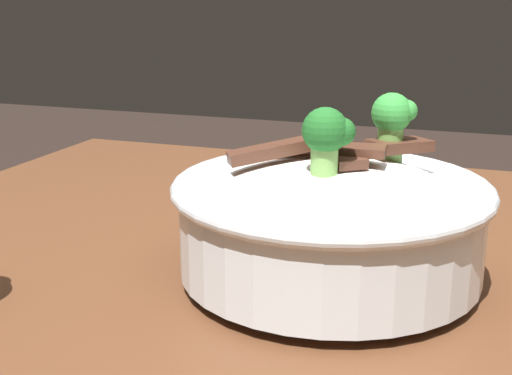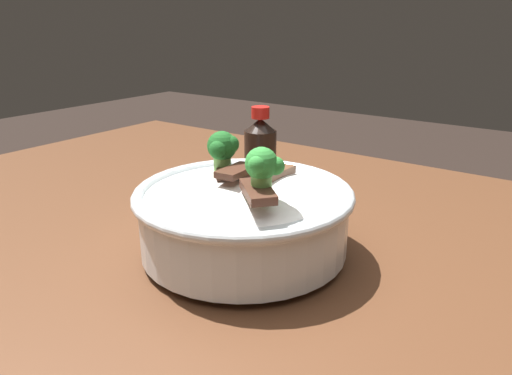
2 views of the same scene
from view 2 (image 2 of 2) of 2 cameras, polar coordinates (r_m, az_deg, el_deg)
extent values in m
cube|color=#56331E|center=(0.53, -21.77, -11.94)|extent=(1.18, 1.00, 0.04)
cube|color=#56331E|center=(1.29, -10.83, -12.16)|extent=(0.08, 0.08, 0.78)
cylinder|color=silver|center=(0.52, -1.44, -7.62)|extent=(0.10, 0.10, 0.01)
cylinder|color=silver|center=(0.50, -1.47, -4.04)|extent=(0.22, 0.22, 0.06)
torus|color=silver|center=(0.49, -1.51, -0.69)|extent=(0.23, 0.23, 0.01)
ellipsoid|color=white|center=(0.50, -1.49, -1.81)|extent=(0.19, 0.19, 0.06)
cube|color=#4C2B1E|center=(0.48, -1.99, 1.76)|extent=(0.05, 0.05, 0.01)
cube|color=#4C2B1E|center=(0.47, -2.36, 2.01)|extent=(0.05, 0.03, 0.01)
cube|color=#4C2B1E|center=(0.43, 0.23, -0.47)|extent=(0.05, 0.05, 0.01)
cube|color=brown|center=(0.49, 2.19, 1.64)|extent=(0.07, 0.03, 0.01)
cube|color=#4C2B1E|center=(0.52, 0.76, 3.41)|extent=(0.06, 0.05, 0.02)
cylinder|color=#7AB256|center=(0.50, -4.06, 2.43)|extent=(0.02, 0.02, 0.03)
sphere|color=#1E6023|center=(0.49, -4.13, 5.03)|extent=(0.03, 0.03, 0.03)
sphere|color=#1E6023|center=(0.48, -4.57, 4.61)|extent=(0.02, 0.02, 0.02)
sphere|color=#1E6023|center=(0.49, -3.15, 5.23)|extent=(0.02, 0.02, 0.02)
cylinder|color=#6BA84C|center=(0.43, 0.65, -0.15)|extent=(0.02, 0.02, 0.03)
sphere|color=green|center=(0.43, 0.66, 2.91)|extent=(0.03, 0.03, 0.03)
sphere|color=green|center=(0.42, 0.12, 2.74)|extent=(0.02, 0.02, 0.02)
sphere|color=green|center=(0.43, 2.36, 2.62)|extent=(0.02, 0.02, 0.02)
cylinder|color=black|center=(0.76, 0.52, 4.10)|extent=(0.05, 0.05, 0.08)
cone|color=black|center=(0.75, 0.53, 7.62)|extent=(0.05, 0.05, 0.02)
cylinder|color=red|center=(0.75, 0.53, 9.04)|extent=(0.03, 0.03, 0.02)
camera|label=1|loc=(0.79, -35.98, 13.42)|focal=47.94mm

